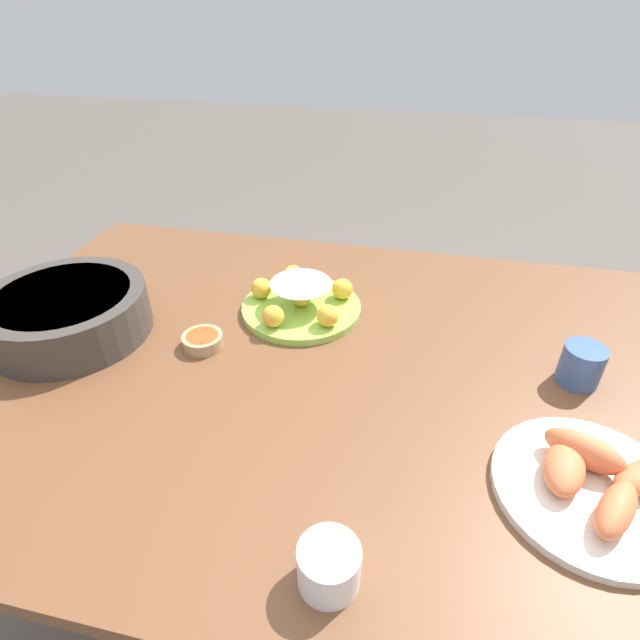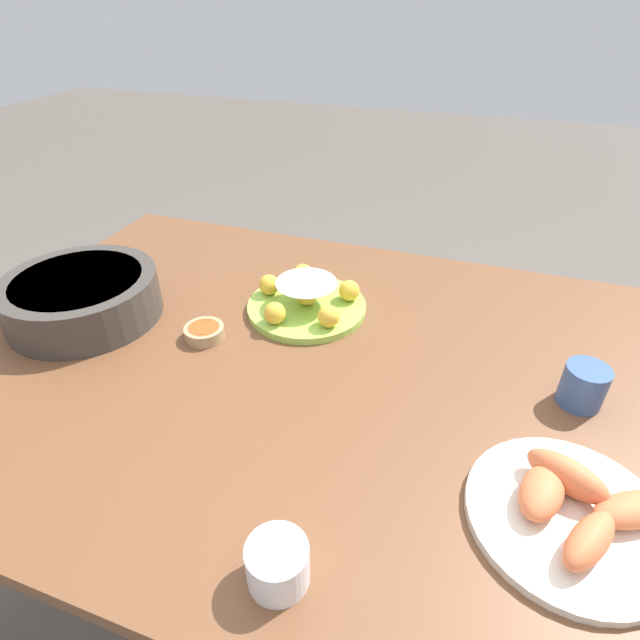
{
  "view_description": "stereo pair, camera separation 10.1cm",
  "coord_description": "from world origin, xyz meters",
  "px_view_note": "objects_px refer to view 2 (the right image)",
  "views": [
    {
      "loc": [
        -0.12,
        0.73,
        1.36
      ],
      "look_at": [
        0.06,
        -0.08,
        0.79
      ],
      "focal_mm": 28.0,
      "sensor_mm": 36.0,
      "label": 1
    },
    {
      "loc": [
        -0.21,
        0.7,
        1.36
      ],
      "look_at": [
        0.06,
        -0.08,
        0.79
      ],
      "focal_mm": 28.0,
      "sensor_mm": 36.0,
      "label": 2
    }
  ],
  "objects_px": {
    "cake_plate": "(306,300)",
    "cup_near": "(583,386)",
    "dining_table": "(335,398)",
    "sauce_bowl": "(204,332)",
    "cup_far": "(278,564)",
    "serving_bowl": "(82,296)",
    "seafood_platter": "(574,510)"
  },
  "relations": [
    {
      "from": "sauce_bowl",
      "to": "serving_bowl",
      "type": "bearing_deg",
      "value": 2.65
    },
    {
      "from": "cake_plate",
      "to": "cup_near",
      "type": "xyz_separation_m",
      "value": [
        -0.55,
        0.12,
        0.01
      ]
    },
    {
      "from": "dining_table",
      "to": "sauce_bowl",
      "type": "height_order",
      "value": "sauce_bowl"
    },
    {
      "from": "cake_plate",
      "to": "sauce_bowl",
      "type": "height_order",
      "value": "cake_plate"
    },
    {
      "from": "dining_table",
      "to": "cup_near",
      "type": "xyz_separation_m",
      "value": [
        -0.43,
        -0.05,
        0.12
      ]
    },
    {
      "from": "cake_plate",
      "to": "sauce_bowl",
      "type": "distance_m",
      "value": 0.23
    },
    {
      "from": "cake_plate",
      "to": "seafood_platter",
      "type": "height_order",
      "value": "cake_plate"
    },
    {
      "from": "serving_bowl",
      "to": "cup_near",
      "type": "distance_m",
      "value": 0.99
    },
    {
      "from": "dining_table",
      "to": "cup_far",
      "type": "bearing_deg",
      "value": 98.14
    },
    {
      "from": "cup_near",
      "to": "dining_table",
      "type": "bearing_deg",
      "value": 6.27
    },
    {
      "from": "serving_bowl",
      "to": "seafood_platter",
      "type": "relative_size",
      "value": 1.17
    },
    {
      "from": "dining_table",
      "to": "sauce_bowl",
      "type": "relative_size",
      "value": 19.5
    },
    {
      "from": "serving_bowl",
      "to": "seafood_platter",
      "type": "bearing_deg",
      "value": 168.9
    },
    {
      "from": "dining_table",
      "to": "seafood_platter",
      "type": "distance_m",
      "value": 0.46
    },
    {
      "from": "cake_plate",
      "to": "serving_bowl",
      "type": "bearing_deg",
      "value": 22.11
    },
    {
      "from": "dining_table",
      "to": "cake_plate",
      "type": "height_order",
      "value": "cake_plate"
    },
    {
      "from": "serving_bowl",
      "to": "sauce_bowl",
      "type": "bearing_deg",
      "value": -177.35
    },
    {
      "from": "cup_far",
      "to": "sauce_bowl",
      "type": "bearing_deg",
      "value": -50.22
    },
    {
      "from": "cup_far",
      "to": "dining_table",
      "type": "bearing_deg",
      "value": -81.86
    },
    {
      "from": "serving_bowl",
      "to": "sauce_bowl",
      "type": "distance_m",
      "value": 0.29
    },
    {
      "from": "cake_plate",
      "to": "serving_bowl",
      "type": "relative_size",
      "value": 0.82
    },
    {
      "from": "seafood_platter",
      "to": "dining_table",
      "type": "bearing_deg",
      "value": -26.91
    },
    {
      "from": "serving_bowl",
      "to": "sauce_bowl",
      "type": "height_order",
      "value": "serving_bowl"
    },
    {
      "from": "sauce_bowl",
      "to": "cup_far",
      "type": "relative_size",
      "value": 1.05
    },
    {
      "from": "dining_table",
      "to": "sauce_bowl",
      "type": "distance_m",
      "value": 0.3
    },
    {
      "from": "cup_near",
      "to": "cup_far",
      "type": "bearing_deg",
      "value": 51.11
    },
    {
      "from": "cup_far",
      "to": "serving_bowl",
      "type": "bearing_deg",
      "value": -32.4
    },
    {
      "from": "dining_table",
      "to": "cup_far",
      "type": "relative_size",
      "value": 20.54
    },
    {
      "from": "dining_table",
      "to": "serving_bowl",
      "type": "height_order",
      "value": "serving_bowl"
    },
    {
      "from": "seafood_platter",
      "to": "cup_near",
      "type": "relative_size",
      "value": 3.63
    },
    {
      "from": "serving_bowl",
      "to": "cup_far",
      "type": "xyz_separation_m",
      "value": [
        -0.62,
        0.4,
        -0.02
      ]
    },
    {
      "from": "cake_plate",
      "to": "cup_near",
      "type": "bearing_deg",
      "value": 167.75
    }
  ]
}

